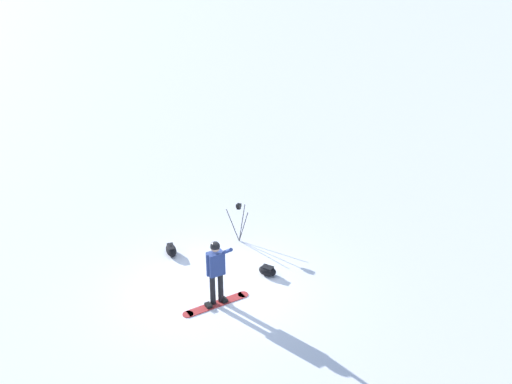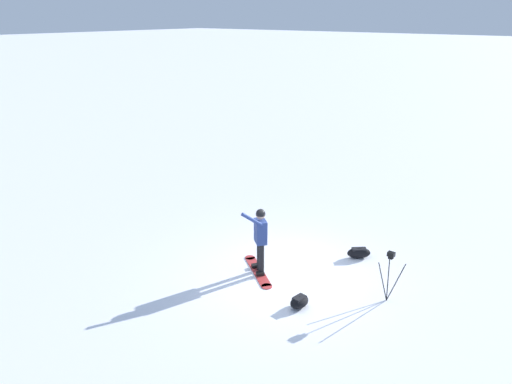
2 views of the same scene
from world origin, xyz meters
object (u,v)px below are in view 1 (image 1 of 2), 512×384
object	(u,v)px
gear_bag_large	(171,250)
camera_tripod	(239,215)
gear_bag_small	(267,270)
snowboard	(216,304)
snowboarder	(216,266)

from	to	relation	value
gear_bag_large	camera_tripod	bearing A→B (deg)	44.74
gear_bag_large	gear_bag_small	distance (m)	3.02
gear_bag_large	gear_bag_small	size ratio (longest dim) A/B	1.24
gear_bag_small	snowboard	bearing A→B (deg)	-111.89
snowboarder	gear_bag_small	bearing A→B (deg)	67.15
camera_tripod	snowboard	bearing A→B (deg)	-76.15
camera_tripod	gear_bag_small	distance (m)	2.22
gear_bag_large	snowboarder	bearing A→B (deg)	-35.28
snowboard	camera_tripod	size ratio (longest dim) A/B	1.23
snowboarder	gear_bag_small	size ratio (longest dim) A/B	3.30
snowboarder	snowboard	bearing A→B (deg)	-84.81
camera_tripod	gear_bag_small	world-z (taller)	camera_tripod
snowboarder	gear_bag_large	distance (m)	2.97
snowboard	gear_bag_small	bearing A→B (deg)	68.11
gear_bag_large	gear_bag_small	bearing A→B (deg)	1.00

